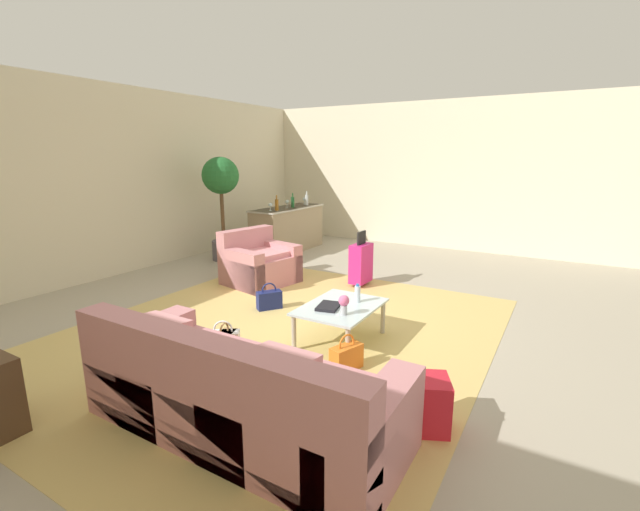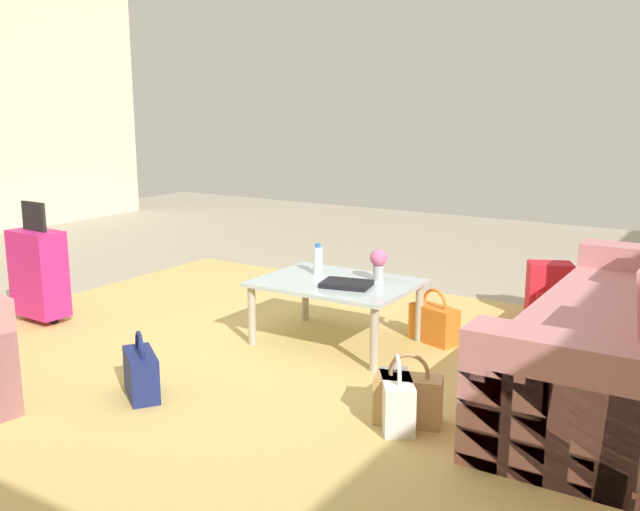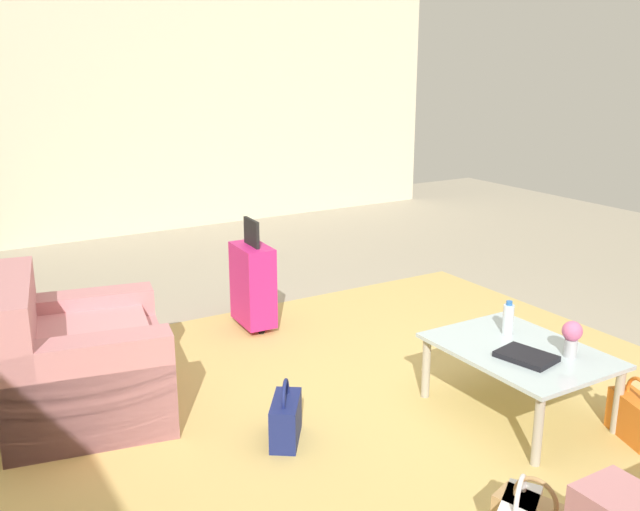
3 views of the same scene
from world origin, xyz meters
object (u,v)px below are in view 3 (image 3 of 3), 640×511
at_px(armchair, 73,367).
at_px(water_bottle, 508,319).
at_px(coffee_table, 519,357).
at_px(coffee_table_book, 526,356).
at_px(flower_vase, 572,336).
at_px(handbag_navy, 286,419).
at_px(handbag_orange, 635,417).
at_px(suitcase_magenta, 253,283).

bearing_deg(armchair, water_bottle, -116.15).
height_order(coffee_table, coffee_table_book, coffee_table_book).
xyz_separation_m(coffee_table, water_bottle, (0.20, -0.10, 0.14)).
bearing_deg(coffee_table_book, water_bottle, -41.62).
xyz_separation_m(flower_vase, handbag_navy, (0.64, 1.43, -0.40)).
distance_m(coffee_table, flower_vase, 0.32).
height_order(coffee_table, handbag_navy, coffee_table).
relative_size(armchair, handbag_orange, 3.18).
bearing_deg(handbag_navy, flower_vase, -114.30).
bearing_deg(suitcase_magenta, armchair, 115.09).
bearing_deg(coffee_table, armchair, 58.79).
height_order(armchair, coffee_table, armchair).
distance_m(flower_vase, handbag_orange, 0.54).
xyz_separation_m(coffee_table, coffee_table_book, (-0.12, 0.08, 0.07)).
height_order(coffee_table, water_bottle, water_bottle).
xyz_separation_m(flower_vase, handbag_orange, (-0.31, -0.19, -0.40)).
height_order(flower_vase, suitcase_magenta, suitcase_magenta).
relative_size(coffee_table, handbag_orange, 2.72).
bearing_deg(handbag_orange, armchair, 53.75).
height_order(coffee_table, suitcase_magenta, suitcase_magenta).
distance_m(coffee_table, coffee_table_book, 0.16).
distance_m(coffee_table, handbag_orange, 0.67).
bearing_deg(suitcase_magenta, handbag_orange, -157.60).
relative_size(flower_vase, handbag_orange, 0.57).
distance_m(water_bottle, handbag_orange, 0.85).
bearing_deg(water_bottle, armchair, 63.85).
xyz_separation_m(coffee_table_book, suitcase_magenta, (2.12, 0.62, -0.07)).
bearing_deg(flower_vase, water_bottle, 6.79).
relative_size(armchair, coffee_table_book, 3.86).
relative_size(water_bottle, coffee_table_book, 0.69).
xyz_separation_m(water_bottle, handbag_orange, (-0.73, -0.24, -0.37)).
relative_size(coffee_table_book, handbag_orange, 0.82).
bearing_deg(armchair, suitcase_magenta, -64.91).
bearing_deg(coffee_table, coffee_table_book, 146.31).
bearing_deg(suitcase_magenta, handbag_navy, 159.92).
xyz_separation_m(armchair, coffee_table_book, (-1.43, -2.09, 0.13)).
distance_m(armchair, suitcase_magenta, 1.62).
bearing_deg(handbag_navy, handbag_orange, -120.44).
bearing_deg(suitcase_magenta, coffee_table_book, -163.70).
bearing_deg(handbag_navy, coffee_table, -108.37).
relative_size(water_bottle, handbag_navy, 0.57).
relative_size(coffee_table, coffee_table_book, 3.30).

